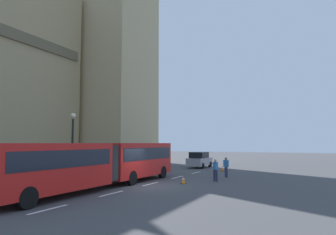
{
  "coord_description": "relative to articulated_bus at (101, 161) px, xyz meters",
  "views": [
    {
      "loc": [
        -18.13,
        -10.64,
        2.91
      ],
      "look_at": [
        9.87,
        2.94,
        5.53
      ],
      "focal_mm": 32.39,
      "sensor_mm": 36.0,
      "label": 1
    }
  ],
  "objects": [
    {
      "name": "street_lamp",
      "position": [
        2.13,
        4.51,
        1.31
      ],
      "size": [
        0.44,
        0.44,
        5.27
      ],
      "color": "black",
      "rests_on": "ground_plane"
    },
    {
      "name": "ground_plane",
      "position": [
        2.11,
        -1.99,
        -1.74
      ],
      "size": [
        160.0,
        160.0,
        0.0
      ],
      "primitive_type": "plane",
      "color": "#424244"
    },
    {
      "name": "pedestrian_by_kerb",
      "position": [
        9.59,
        -5.73,
        -0.83
      ],
      "size": [
        0.36,
        0.44,
        1.69
      ],
      "color": "#262D4C",
      "rests_on": "ground_plane"
    },
    {
      "name": "lane_centre_marking",
      "position": [
        0.79,
        -1.99,
        -1.74
      ],
      "size": [
        25.2,
        0.16,
        0.01
      ],
      "color": "silver",
      "rests_on": "ground_plane"
    },
    {
      "name": "sedan_lead",
      "position": [
        18.31,
        -0.18,
        -0.83
      ],
      "size": [
        4.4,
        1.86,
        1.85
      ],
      "color": "gray",
      "rests_on": "ground_plane"
    },
    {
      "name": "traffic_cone_middle",
      "position": [
        14.88,
        -3.89,
        -1.46
      ],
      "size": [
        0.36,
        0.36,
        0.58
      ],
      "color": "black",
      "rests_on": "ground_plane"
    },
    {
      "name": "pedestrian_near_cones",
      "position": [
        6.66,
        -5.68,
        -0.83
      ],
      "size": [
        0.44,
        0.36,
        1.69
      ],
      "color": "#262D4C",
      "rests_on": "ground_plane"
    },
    {
      "name": "traffic_cone_west",
      "position": [
        4.24,
        -4.04,
        -1.46
      ],
      "size": [
        0.36,
        0.36,
        0.58
      ],
      "color": "black",
      "rests_on": "ground_plane"
    },
    {
      "name": "articulated_bus",
      "position": [
        0.0,
        0.0,
        0.0
      ],
      "size": [
        16.03,
        2.54,
        2.9
      ],
      "color": "red",
      "rests_on": "ground_plane"
    }
  ]
}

